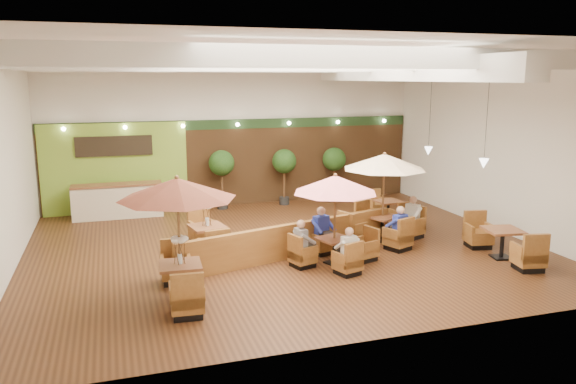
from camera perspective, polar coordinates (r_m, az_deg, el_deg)
name	(u,v)px	position (r m, az deg, el deg)	size (l,w,h in m)	color
room	(279,116)	(16.61, -0.93, 7.68)	(14.04, 14.00, 5.52)	#381E0F
service_counter	(118,201)	(20.19, -16.92, -0.87)	(3.00, 0.75, 1.18)	beige
booth_divider	(292,241)	(15.07, 0.46, -4.95)	(6.76, 0.18, 0.94)	brown
table_0	(178,206)	(12.14, -11.13, -1.43)	(2.53, 2.70, 2.74)	brown
table_1	(335,202)	(14.34, 4.79, -1.01)	(2.44, 2.44, 2.38)	brown
table_2	(384,181)	(16.56, 9.71, 1.13)	(2.76, 2.76, 2.65)	brown
table_3	(208,236)	(15.55, -8.18, -4.43)	(1.04, 2.76, 1.57)	brown
table_4	(502,244)	(16.09, 20.92, -4.96)	(1.06, 2.80, 1.02)	brown
table_5	(388,211)	(19.22, 10.12, -1.91)	(0.85, 2.38, 0.88)	brown
topiary_0	(222,165)	(20.55, -6.76, 2.71)	(0.94, 0.94, 2.17)	black
topiary_1	(284,163)	(21.13, -0.38, 2.92)	(0.91, 0.91, 2.12)	black
topiary_2	(334,161)	(21.81, 4.71, 3.12)	(0.91, 0.91, 2.10)	black
diner_0	(348,245)	(13.80, 6.10, -5.41)	(0.39, 0.34, 0.75)	silver
diner_1	(322,226)	(15.33, 3.50, -3.49)	(0.47, 0.43, 0.85)	#2738AB
diner_2	(303,238)	(14.26, 1.50, -4.73)	(0.35, 0.41, 0.78)	slate
diner_3	(399,223)	(15.95, 11.17, -3.16)	(0.44, 0.41, 0.81)	#2738AB
diner_4	(412,213)	(17.23, 12.45, -2.10)	(0.44, 0.46, 0.81)	silver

